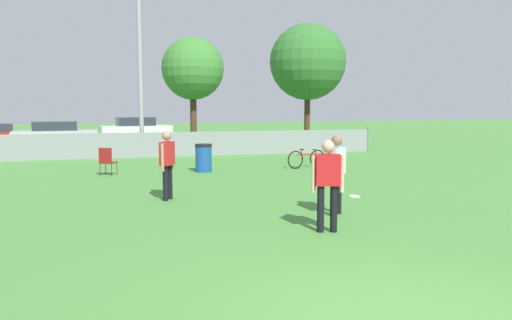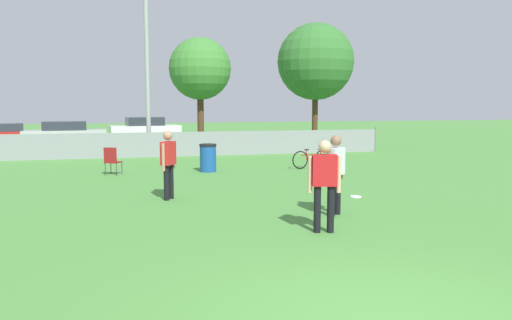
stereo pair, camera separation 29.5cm
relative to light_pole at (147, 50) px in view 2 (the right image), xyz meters
The scene contains 14 objects.
fence_backline 4.52m from the light_pole, 18.01° to the right, with size 18.62×0.07×1.21m.
light_pole is the anchor object (origin of this frame).
tree_near_pole 3.21m from the light_pole, 33.96° to the left, with size 3.05×3.05×5.59m.
tree_far_right 9.60m from the light_pole, 18.12° to the left, with size 4.17×4.17×6.73m.
player_receiver_white 14.28m from the light_pole, 76.37° to the right, with size 0.49×0.44×1.69m.
player_thrower_red 15.33m from the light_pole, 80.38° to the right, with size 0.58×0.33×1.69m.
player_defender_red 11.37m from the light_pole, 89.92° to the right, with size 0.42×0.52×1.69m.
frisbee_disc 13.34m from the light_pole, 68.43° to the right, with size 0.29×0.29×0.03m.
folding_chair_sideline 7.41m from the light_pole, 103.74° to the right, with size 0.59×0.59×0.92m.
bicycle_sideline 9.23m from the light_pole, 46.88° to the right, with size 1.59×0.50×0.71m.
trash_bin 7.49m from the light_pole, 73.58° to the right, with size 0.59×0.59×0.96m.
parked_car_red 11.47m from the light_pole, 136.15° to the left, with size 4.53×2.51×1.28m.
parked_car_silver 9.12m from the light_pole, 122.05° to the left, with size 4.52×1.93×1.39m.
parked_car_white 11.88m from the light_pole, 88.92° to the left, with size 4.77×2.43×1.49m.
Camera 2 is at (-2.61, -4.41, 2.32)m, focal length 35.00 mm.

